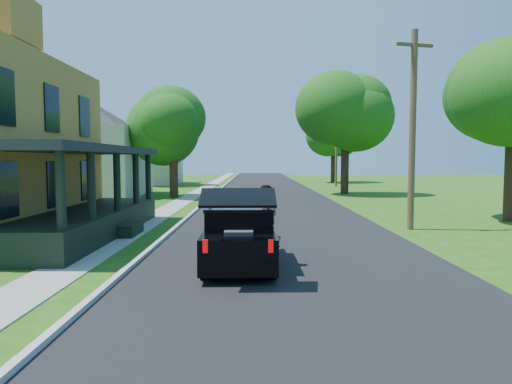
{
  "coord_description": "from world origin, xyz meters",
  "views": [
    {
      "loc": [
        -1.02,
        -9.8,
        2.65
      ],
      "look_at": [
        -0.98,
        3.0,
        1.74
      ],
      "focal_mm": 32.0,
      "sensor_mm": 36.0,
      "label": 1
    }
  ],
  "objects": [
    {
      "name": "ground",
      "position": [
        0.0,
        0.0,
        0.0
      ],
      "size": [
        140.0,
        140.0,
        0.0
      ],
      "primitive_type": "plane",
      "color": "#1C4B0F",
      "rests_on": "ground"
    },
    {
      "name": "tree_left_mid",
      "position": [
        -6.73,
        22.04,
        5.28
      ],
      "size": [
        5.67,
        5.32,
        7.9
      ],
      "rotation": [
        0.0,
        0.0,
        0.15
      ],
      "color": "black",
      "rests_on": "ground"
    },
    {
      "name": "utility_pole_far",
      "position": [
        7.0,
        35.16,
        4.84
      ],
      "size": [
        1.49,
        0.24,
        9.4
      ],
      "rotation": [
        0.0,
        0.0,
        -0.0
      ],
      "color": "#513625",
      "rests_on": "ground"
    },
    {
      "name": "neighbor_house_mid",
      "position": [
        -13.5,
        24.0,
        4.19
      ],
      "size": [
        12.78,
        12.78,
        8.3
      ],
      "color": "beige",
      "rests_on": "ground"
    },
    {
      "name": "curb",
      "position": [
        -4.05,
        20.0,
        0.0
      ],
      "size": [
        0.15,
        120.0,
        0.12
      ],
      "primitive_type": "cube",
      "color": "#B0B0AA",
      "rests_on": "ground"
    },
    {
      "name": "neighbor_house_far",
      "position": [
        -13.5,
        40.0,
        4.19
      ],
      "size": [
        12.78,
        12.78,
        8.3
      ],
      "color": "beige",
      "rests_on": "ground"
    },
    {
      "name": "tree_right_mid",
      "position": [
        5.9,
        25.44,
        6.6
      ],
      "size": [
        6.98,
        7.19,
        9.69
      ],
      "rotation": [
        0.0,
        0.0,
        -0.33
      ],
      "color": "black",
      "rests_on": "ground"
    },
    {
      "name": "sidewalk",
      "position": [
        -5.6,
        20.0,
        0.0
      ],
      "size": [
        1.3,
        120.0,
        0.03
      ],
      "primitive_type": "cube",
      "color": "gray",
      "rests_on": "ground"
    },
    {
      "name": "skateboarder",
      "position": [
        -0.77,
        1.5,
        1.22
      ],
      "size": [
        0.78,
        0.61,
        1.6
      ],
      "rotation": [
        0.0,
        0.0,
        3.14
      ],
      "color": "black",
      "rests_on": "ground"
    },
    {
      "name": "front_walk",
      "position": [
        -9.5,
        6.0,
        0.0
      ],
      "size": [
        6.5,
        1.2,
        0.03
      ],
      "primitive_type": "cube",
      "color": "gray",
      "rests_on": "ground"
    },
    {
      "name": "tree_left_far",
      "position": [
        -10.8,
        36.65,
        5.37
      ],
      "size": [
        5.74,
        5.62,
        8.47
      ],
      "rotation": [
        0.0,
        0.0,
        0.01
      ],
      "color": "black",
      "rests_on": "ground"
    },
    {
      "name": "black_suv",
      "position": [
        -1.4,
        1.5,
        0.78
      ],
      "size": [
        1.76,
        4.42,
        2.05
      ],
      "rotation": [
        0.0,
        0.0,
        0.02
      ],
      "color": "black",
      "rests_on": "ground"
    },
    {
      "name": "tree_right_far",
      "position": [
        8.09,
        43.37,
        5.72
      ],
      "size": [
        5.46,
        5.25,
        8.55
      ],
      "rotation": [
        0.0,
        0.0,
        0.02
      ],
      "color": "black",
      "rests_on": "ground"
    },
    {
      "name": "utility_pole_near",
      "position": [
        4.9,
        7.38,
        3.85
      ],
      "size": [
        1.48,
        0.46,
        7.45
      ],
      "rotation": [
        0.0,
        0.0,
        0.23
      ],
      "color": "#513625",
      "rests_on": "ground"
    },
    {
      "name": "skateboard",
      "position": [
        -0.54,
        1.59,
        0.39
      ],
      "size": [
        0.41,
        0.73,
        0.57
      ],
      "rotation": [
        0.0,
        0.0,
        -0.19
      ],
      "color": "#B6390F",
      "rests_on": "ground"
    },
    {
      "name": "street",
      "position": [
        0.0,
        20.0,
        0.0
      ],
      "size": [
        8.0,
        120.0,
        0.02
      ],
      "primitive_type": "cube",
      "color": "black",
      "rests_on": "ground"
    }
  ]
}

